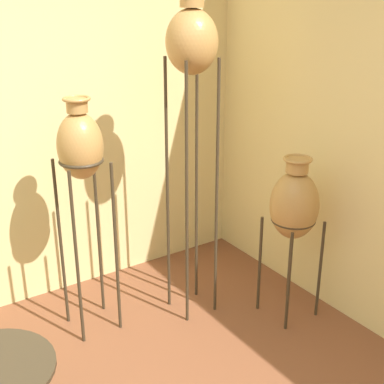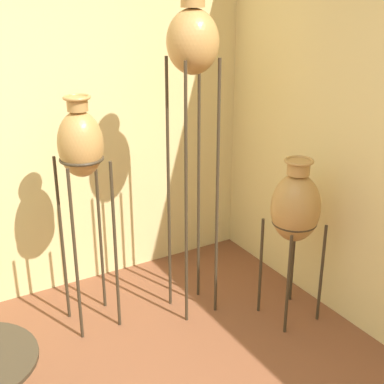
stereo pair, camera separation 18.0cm
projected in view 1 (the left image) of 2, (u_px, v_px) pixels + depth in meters
name	position (u px, v px, depth m)	size (l,w,h in m)	color
vase_stand_tall	(192.00, 51.00, 3.08)	(0.31, 0.31, 2.07)	#382D1E
vase_stand_medium	(81.00, 151.00, 3.08)	(0.28, 0.28, 1.50)	#382D1E
vase_stand_short	(294.00, 205.00, 3.37)	(0.31, 0.31, 1.10)	#382D1E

